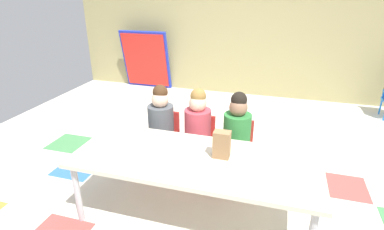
% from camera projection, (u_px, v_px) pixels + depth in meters
% --- Properties ---
extents(ground_plane, '(6.23, 5.16, 0.02)m').
position_uv_depth(ground_plane, '(209.00, 166.00, 3.32)').
color(ground_plane, silver).
extents(back_wall, '(6.23, 0.10, 2.44)m').
position_uv_depth(back_wall, '(247.00, 24.00, 5.13)').
color(back_wall, tan).
rests_on(back_wall, ground_plane).
extents(craft_table, '(1.93, 0.78, 0.56)m').
position_uv_depth(craft_table, '(195.00, 162.00, 2.41)').
color(craft_table, beige).
rests_on(craft_table, ground_plane).
extents(seated_child_near_camera, '(0.32, 0.31, 0.92)m').
position_uv_depth(seated_child_near_camera, '(161.00, 120.00, 3.08)').
color(seated_child_near_camera, red).
rests_on(seated_child_near_camera, ground_plane).
extents(seated_child_middle_seat, '(0.33, 0.33, 0.92)m').
position_uv_depth(seated_child_middle_seat, '(198.00, 124.00, 2.98)').
color(seated_child_middle_seat, red).
rests_on(seated_child_middle_seat, ground_plane).
extents(seated_child_far_right, '(0.34, 0.34, 0.92)m').
position_uv_depth(seated_child_far_right, '(237.00, 129.00, 2.88)').
color(seated_child_far_right, red).
rests_on(seated_child_far_right, ground_plane).
extents(folded_activity_table, '(0.90, 0.29, 1.09)m').
position_uv_depth(folded_activity_table, '(146.00, 60.00, 5.69)').
color(folded_activity_table, '#1E33BF').
rests_on(folded_activity_table, ground_plane).
extents(paper_bag_brown, '(0.13, 0.09, 0.22)m').
position_uv_depth(paper_bag_brown, '(222.00, 144.00, 2.36)').
color(paper_bag_brown, '#9E754C').
rests_on(paper_bag_brown, craft_table).
extents(paper_plate_near_edge, '(0.18, 0.18, 0.01)m').
position_uv_depth(paper_plate_near_edge, '(110.00, 154.00, 2.44)').
color(paper_plate_near_edge, white).
rests_on(paper_plate_near_edge, craft_table).
extents(paper_plate_center_table, '(0.18, 0.18, 0.01)m').
position_uv_depth(paper_plate_center_table, '(197.00, 156.00, 2.40)').
color(paper_plate_center_table, white).
rests_on(paper_plate_center_table, craft_table).
extents(donut_powdered_on_plate, '(0.10, 0.10, 0.03)m').
position_uv_depth(donut_powdered_on_plate, '(110.00, 152.00, 2.43)').
color(donut_powdered_on_plate, white).
rests_on(donut_powdered_on_plate, craft_table).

